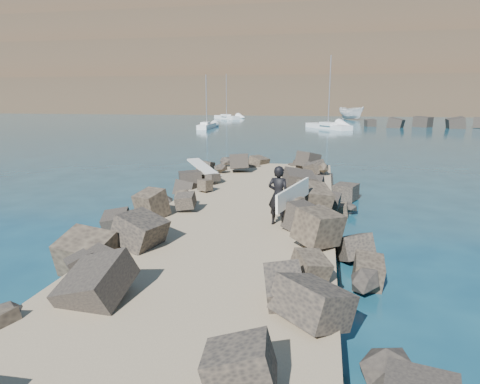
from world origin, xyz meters
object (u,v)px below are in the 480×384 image
Objects in this scene: boat_imported at (351,113)px; sailboat_a at (207,126)px; surfboard_resting at (204,170)px; surfer_with_board at (281,195)px.

sailboat_a is (-21.87, -29.01, -0.96)m from boat_imported.
surfboard_resting is at bearing -134.67° from boat_imported.
boat_imported is at bearing 39.10° from surfboard_resting.
boat_imported is 3.09× the size of surfer_with_board.
surfboard_resting is 42.08m from sailboat_a.
boat_imported is 0.88× the size of sailboat_a.
boat_imported reaches higher than surfer_with_board.
sailboat_a is at bearing 108.13° from surfer_with_board.
surfer_with_board is (-6.36, -76.38, 0.23)m from boat_imported.
sailboat_a reaches higher than boat_imported.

